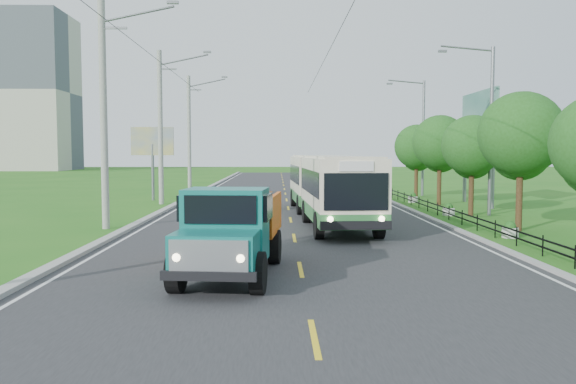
{
  "coord_description": "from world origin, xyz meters",
  "views": [
    {
      "loc": [
        -0.67,
        -15.96,
        3.37
      ],
      "look_at": [
        -0.26,
        5.12,
        1.9
      ],
      "focal_mm": 35.0,
      "sensor_mm": 36.0,
      "label": 1
    }
  ],
  "objects_px": {
    "planter_near": "(510,231)",
    "planter_far": "(413,198)",
    "streetlight_mid": "(488,124)",
    "streetlight_far": "(421,133)",
    "tree_third": "(521,139)",
    "billboard_right": "(479,122)",
    "pole_far": "(190,133)",
    "bus": "(327,182)",
    "tree_fourth": "(472,149)",
    "tree_fifth": "(440,145)",
    "dump_truck": "(232,225)",
    "billboard_left": "(152,146)",
    "tree_back": "(417,149)",
    "pole_mid": "(161,126)",
    "pole_near": "(104,114)",
    "planter_mid": "(449,210)"
  },
  "relations": [
    {
      "from": "pole_far",
      "to": "streetlight_far",
      "type": "relative_size",
      "value": 1.1
    },
    {
      "from": "tree_fifth",
      "to": "tree_back",
      "type": "distance_m",
      "value": 6.0
    },
    {
      "from": "pole_mid",
      "to": "tree_third",
      "type": "height_order",
      "value": "pole_mid"
    },
    {
      "from": "streetlight_mid",
      "to": "billboard_left",
      "type": "height_order",
      "value": "streetlight_mid"
    },
    {
      "from": "tree_fourth",
      "to": "dump_truck",
      "type": "bearing_deg",
      "value": -128.44
    },
    {
      "from": "planter_far",
      "to": "billboard_right",
      "type": "xyz_separation_m",
      "value": [
        3.7,
        -2.0,
        5.06
      ]
    },
    {
      "from": "tree_fourth",
      "to": "bus",
      "type": "bearing_deg",
      "value": -168.01
    },
    {
      "from": "planter_far",
      "to": "tree_fifth",
      "type": "bearing_deg",
      "value": -55.95
    },
    {
      "from": "tree_third",
      "to": "pole_mid",
      "type": "bearing_deg",
      "value": 144.64
    },
    {
      "from": "pole_near",
      "to": "planter_near",
      "type": "distance_m",
      "value": 17.79
    },
    {
      "from": "streetlight_far",
      "to": "tree_third",
      "type": "bearing_deg",
      "value": -92.27
    },
    {
      "from": "bus",
      "to": "tree_fifth",
      "type": "bearing_deg",
      "value": 41.4
    },
    {
      "from": "dump_truck",
      "to": "tree_back",
      "type": "bearing_deg",
      "value": 72.05
    },
    {
      "from": "pole_far",
      "to": "billboard_left",
      "type": "relative_size",
      "value": 1.92
    },
    {
      "from": "streetlight_mid",
      "to": "tree_back",
      "type": "bearing_deg",
      "value": 93.7
    },
    {
      "from": "pole_far",
      "to": "dump_truck",
      "type": "distance_m",
      "value": 34.48
    },
    {
      "from": "planter_far",
      "to": "tree_third",
      "type": "bearing_deg",
      "value": -84.82
    },
    {
      "from": "tree_fourth",
      "to": "tree_fifth",
      "type": "bearing_deg",
      "value": 90.0
    },
    {
      "from": "streetlight_far",
      "to": "billboard_right",
      "type": "xyz_separation_m",
      "value": [
        1.66,
        -8.0,
        0.44
      ]
    },
    {
      "from": "tree_back",
      "to": "streetlight_mid",
      "type": "height_order",
      "value": "streetlight_mid"
    },
    {
      "from": "tree_fifth",
      "to": "planter_far",
      "type": "xyz_separation_m",
      "value": [
        -1.26,
        1.86,
        -3.57
      ]
    },
    {
      "from": "tree_fourth",
      "to": "planter_near",
      "type": "distance_m",
      "value": 8.87
    },
    {
      "from": "streetlight_mid",
      "to": "streetlight_far",
      "type": "xyz_separation_m",
      "value": [
        0.0,
        14.0,
        0.0
      ]
    },
    {
      "from": "tree_back",
      "to": "planter_near",
      "type": "height_order",
      "value": "tree_back"
    },
    {
      "from": "tree_third",
      "to": "planter_near",
      "type": "xyz_separation_m",
      "value": [
        -1.26,
        -2.14,
        -3.7
      ]
    },
    {
      "from": "tree_third",
      "to": "pole_far",
      "type": "bearing_deg",
      "value": 126.09
    },
    {
      "from": "pole_near",
      "to": "tree_back",
      "type": "height_order",
      "value": "pole_near"
    },
    {
      "from": "tree_fourth",
      "to": "billboard_right",
      "type": "xyz_separation_m",
      "value": [
        2.44,
        5.86,
        1.76
      ]
    },
    {
      "from": "pole_mid",
      "to": "tree_back",
      "type": "distance_m",
      "value": 18.89
    },
    {
      "from": "pole_far",
      "to": "billboard_right",
      "type": "distance_m",
      "value": 24.33
    },
    {
      "from": "pole_far",
      "to": "tree_fifth",
      "type": "xyz_separation_m",
      "value": [
        18.12,
        -12.86,
        -1.24
      ]
    },
    {
      "from": "planter_mid",
      "to": "planter_far",
      "type": "relative_size",
      "value": 1.0
    },
    {
      "from": "pole_mid",
      "to": "streetlight_mid",
      "type": "bearing_deg",
      "value": -20.32
    },
    {
      "from": "tree_fifth",
      "to": "dump_truck",
      "type": "distance_m",
      "value": 24.05
    },
    {
      "from": "tree_fifth",
      "to": "bus",
      "type": "height_order",
      "value": "tree_fifth"
    },
    {
      "from": "planter_near",
      "to": "planter_far",
      "type": "xyz_separation_m",
      "value": [
        0.0,
        16.0,
        0.0
      ]
    },
    {
      "from": "billboard_right",
      "to": "tree_third",
      "type": "bearing_deg",
      "value": -101.64
    },
    {
      "from": "tree_fourth",
      "to": "pole_near",
      "type": "bearing_deg",
      "value": -164.16
    },
    {
      "from": "billboard_right",
      "to": "bus",
      "type": "distance_m",
      "value": 13.35
    },
    {
      "from": "tree_fifth",
      "to": "billboard_left",
      "type": "xyz_separation_m",
      "value": [
        -19.36,
        3.86,
        0.01
      ]
    },
    {
      "from": "tree_third",
      "to": "billboard_right",
      "type": "relative_size",
      "value": 0.82
    },
    {
      "from": "tree_back",
      "to": "planter_near",
      "type": "xyz_separation_m",
      "value": [
        -1.26,
        -20.14,
        -3.37
      ]
    },
    {
      "from": "streetlight_mid",
      "to": "planter_mid",
      "type": "distance_m",
      "value": 5.05
    },
    {
      "from": "tree_third",
      "to": "billboard_right",
      "type": "distance_m",
      "value": 12.18
    },
    {
      "from": "tree_third",
      "to": "bus",
      "type": "relative_size",
      "value": 0.37
    },
    {
      "from": "tree_back",
      "to": "billboard_left",
      "type": "distance_m",
      "value": 19.48
    },
    {
      "from": "tree_fifth",
      "to": "planter_far",
      "type": "distance_m",
      "value": 4.21
    },
    {
      "from": "tree_third",
      "to": "planter_far",
      "type": "distance_m",
      "value": 14.4
    },
    {
      "from": "pole_near",
      "to": "planter_mid",
      "type": "relative_size",
      "value": 14.93
    },
    {
      "from": "bus",
      "to": "billboard_right",
      "type": "bearing_deg",
      "value": 33.4
    }
  ]
}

